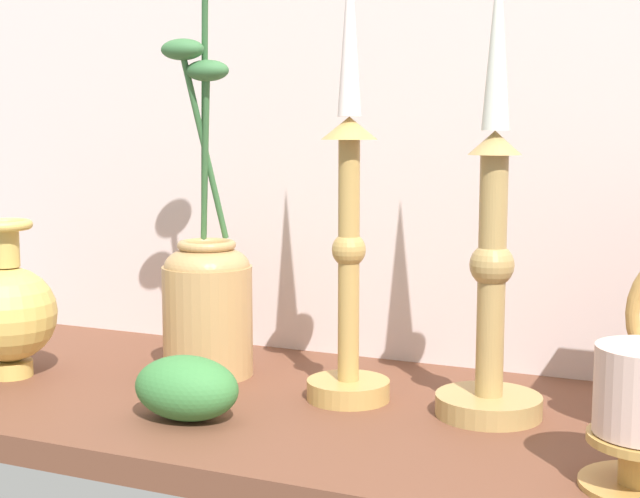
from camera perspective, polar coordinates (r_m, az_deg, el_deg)
ground_plane at (r=83.15cm, az=0.74°, el=-10.48°), size 100.00×36.00×2.40cm
back_wall at (r=96.70cm, az=5.17°, el=12.24°), size 120.00×2.00×65.00cm
candlestick_tall_left at (r=81.55cm, az=1.81°, el=0.90°), size 7.57×7.57×41.05cm
candlestick_tall_center at (r=78.42cm, az=10.63°, el=-0.95°), size 9.13×9.13×39.56cm
brass_vase_bulbous at (r=95.59cm, az=-18.79°, el=-3.67°), size 9.42×9.42×15.63cm
brass_vase_jar at (r=91.34cm, az=-7.03°, el=-2.42°), size 8.95×9.09×39.69cm
ivy_sprig at (r=79.07cm, az=-8.30°, el=-8.54°), size 9.39×6.58×5.46cm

